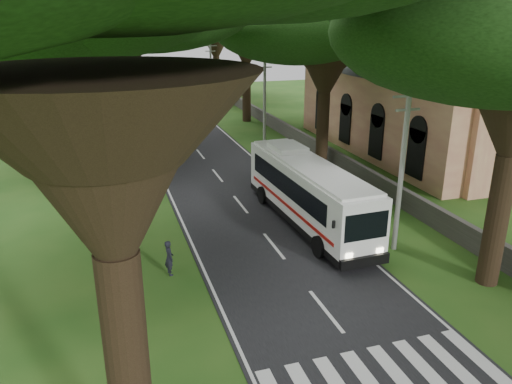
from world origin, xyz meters
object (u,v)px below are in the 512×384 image
Objects in this scene: pole_mid at (265,100)px; distant_car_b at (134,97)px; pole_far at (211,74)px; distant_car_a at (168,124)px; church at (428,92)px; pedestrian at (169,258)px; distant_car_c at (176,93)px; pole_near at (402,167)px; coach_bus at (308,191)px.

distant_car_b is at bearing 106.64° from pole_mid.
pole_far is 12.73m from distant_car_a.
pole_far is at bearing 116.82° from church.
distant_car_a is 2.36× the size of pedestrian.
pedestrian reaches higher than distant_car_c.
distant_car_b is 2.38× the size of pedestrian.
pole_near is 11.32m from pedestrian.
coach_bus is 7.33× the size of pedestrian.
pedestrian reaches higher than distant_car_b.
pole_mid is at bearing -37.68° from pedestrian.
distant_car_c is (-2.79, 50.03, -3.44)m from pole_near.
pole_near reaches higher than pedestrian.
church is 13.16m from pole_mid.
coach_bus is 44.58m from distant_car_b.
pole_near is 2.10× the size of distant_car_b.
distant_car_a reaches higher than distant_car_b.
church is at bearing -19.81° from pole_mid.
pole_far is at bearing -23.79° from pedestrian.
pole_mid is at bearing 77.66° from coach_bus.
distant_car_a is (-6.75, 9.79, -3.51)m from pole_mid.
distant_car_a is at bearing -71.50° from distant_car_b.
pole_far reaches higher than distant_car_a.
pole_near is 1.63× the size of distant_car_c.
church is 6.31× the size of distant_car_b.
distant_car_a is at bearing 96.53° from coach_bus.
pole_mid is 20.00m from pole_far.
pole_near is at bearing -102.40° from pedestrian.
pole_near and pole_far have the same top height.
pole_far reaches higher than distant_car_c.
distant_car_b is 5.93m from distant_car_c.
coach_bus is 2.39× the size of distant_car_c.
distant_car_a is (-6.75, -10.21, -3.51)m from pole_far.
pole_near is at bearing -90.00° from pole_mid.
distant_car_b is (-20.86, 32.90, -4.25)m from church.
pole_mid is 1.00× the size of pole_far.
distant_car_c is at bearing 28.69° from distant_car_b.
pole_mid is 5.00× the size of pedestrian.
pole_near is 40.00m from pole_far.
church reaches higher than coach_bus.
church reaches higher than pedestrian.
church is at bearing -44.48° from distant_car_b.
pole_mid is 0.68× the size of coach_bus.
pole_near is 50.23m from distant_car_c.
pole_mid is at bearing 132.89° from distant_car_a.
pedestrian is (-23.14, -14.80, -4.11)m from church.
pole_far is at bearing -115.16° from distant_car_a.
pole_mid is 12.40m from distant_car_a.
pedestrian is (-10.78, 0.75, -3.38)m from pole_near.
pole_near is 2.12× the size of distant_car_a.
church reaches higher than distant_car_a.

